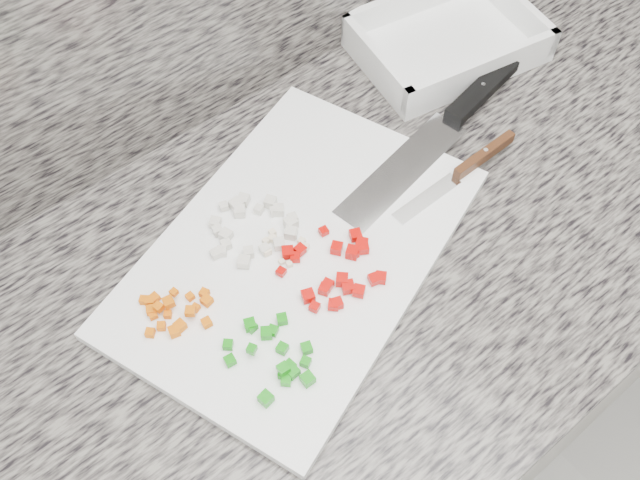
% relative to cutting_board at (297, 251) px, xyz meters
% --- Properties ---
extents(cabinet, '(3.92, 0.62, 0.86)m').
position_rel_cutting_board_xyz_m(cabinet, '(0.02, -0.04, -0.48)').
color(cabinet, beige).
rests_on(cabinet, ground).
extents(countertop, '(3.96, 0.64, 0.04)m').
position_rel_cutting_board_xyz_m(countertop, '(0.02, -0.04, -0.03)').
color(countertop, slate).
rests_on(countertop, cabinet).
extents(cutting_board, '(0.53, 0.44, 0.02)m').
position_rel_cutting_board_xyz_m(cutting_board, '(0.00, 0.00, 0.00)').
color(cutting_board, white).
rests_on(cutting_board, countertop).
extents(carrot_pile, '(0.09, 0.08, 0.02)m').
position_rel_cutting_board_xyz_m(carrot_pile, '(-0.16, 0.02, 0.01)').
color(carrot_pile, '#D85F04').
rests_on(carrot_pile, cutting_board).
extents(onion_pile, '(0.12, 0.10, 0.01)m').
position_rel_cutting_board_xyz_m(onion_pile, '(-0.02, 0.05, 0.01)').
color(onion_pile, silver).
rests_on(onion_pile, cutting_board).
extents(green_pepper_pile, '(0.09, 0.11, 0.02)m').
position_rel_cutting_board_xyz_m(green_pepper_pile, '(-0.11, -0.10, 0.01)').
color(green_pepper_pile, '#0F830B').
rests_on(green_pepper_pile, cutting_board).
extents(red_pepper_pile, '(0.12, 0.11, 0.01)m').
position_rel_cutting_board_xyz_m(red_pepper_pile, '(0.02, -0.06, 0.01)').
color(red_pepper_pile, '#BB0702').
rests_on(red_pepper_pile, cutting_board).
extents(garlic_pile, '(0.05, 0.06, 0.01)m').
position_rel_cutting_board_xyz_m(garlic_pile, '(-0.01, 0.01, 0.01)').
color(garlic_pile, '#F4E2BC').
rests_on(garlic_pile, cutting_board).
extents(chef_knife, '(0.37, 0.10, 0.02)m').
position_rel_cutting_board_xyz_m(chef_knife, '(0.30, 0.03, 0.01)').
color(chef_knife, white).
rests_on(chef_knife, cutting_board).
extents(paring_knife, '(0.21, 0.02, 0.02)m').
position_rel_cutting_board_xyz_m(paring_knife, '(0.25, -0.05, 0.01)').
color(paring_knife, white).
rests_on(paring_knife, cutting_board).
extents(tray, '(0.29, 0.23, 0.05)m').
position_rel_cutting_board_xyz_m(tray, '(0.40, 0.14, 0.01)').
color(tray, white).
rests_on(tray, countertop).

